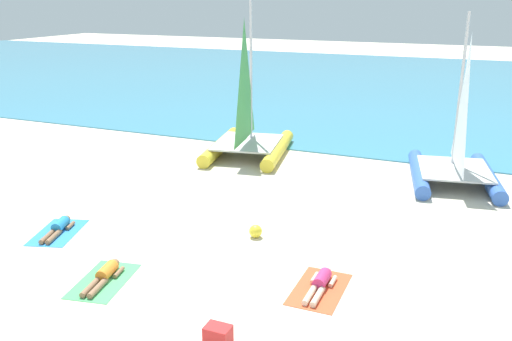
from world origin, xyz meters
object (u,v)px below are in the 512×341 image
object	(u,v)px
sailboat_blue	(455,159)
beach_ball	(256,231)
towel_middle	(104,281)
towel_right	(319,289)
sunbather_middle	(105,275)
towel_left	(58,232)
cooler_box	(218,335)
sailboat_yellow	(248,134)
sunbather_right	(320,283)
sunbather_left	(59,227)

from	to	relation	value
sailboat_blue	beach_ball	xyz separation A→B (m)	(-4.67, -7.03, -0.70)
towel_middle	towel_right	size ratio (longest dim) A/B	1.00
sunbather_middle	towel_right	bearing A→B (deg)	7.14
towel_middle	towel_left	bearing A→B (deg)	149.23
towel_middle	cooler_box	size ratio (longest dim) A/B	3.80
beach_ball	cooler_box	distance (m)	4.92
sailboat_yellow	sailboat_blue	bearing A→B (deg)	-13.41
beach_ball	sailboat_yellow	bearing A→B (deg)	115.36
sailboat_blue	cooler_box	xyz separation A→B (m)	(-3.43, -11.79, -0.70)
towel_left	cooler_box	world-z (taller)	cooler_box
towel_middle	sunbather_right	bearing A→B (deg)	19.45
towel_left	cooler_box	size ratio (longest dim) A/B	3.80
sailboat_blue	sunbather_right	size ratio (longest dim) A/B	3.78
sailboat_blue	cooler_box	bearing A→B (deg)	-117.13
sunbather_right	towel_left	bearing A→B (deg)	179.03
sunbather_left	cooler_box	world-z (taller)	cooler_box
sailboat_blue	sunbather_middle	world-z (taller)	sailboat_blue
towel_right	cooler_box	xyz separation A→B (m)	(-1.22, -2.72, 0.17)
cooler_box	sunbather_left	bearing A→B (deg)	155.96
beach_ball	cooler_box	size ratio (longest dim) A/B	0.72
sunbather_right	beach_ball	xyz separation A→B (m)	(-2.46, 1.98, 0.05)
towel_left	towel_right	size ratio (longest dim) A/B	1.00
sailboat_blue	sunbather_left	bearing A→B (deg)	-149.25
sailboat_yellow	sunbather_middle	bearing A→B (deg)	-94.54
sailboat_blue	towel_right	size ratio (longest dim) A/B	3.10
towel_middle	beach_ball	xyz separation A→B (m)	(2.33, 3.67, 0.17)
towel_right	sunbather_right	xyz separation A→B (m)	(-0.00, 0.07, 0.13)
towel_left	towel_right	xyz separation A→B (m)	(7.74, -0.13, 0.00)
towel_left	towel_right	distance (m)	7.74
beach_ball	cooler_box	xyz separation A→B (m)	(1.24, -4.76, -0.00)
towel_middle	beach_ball	bearing A→B (deg)	57.62
sunbather_left	towel_right	bearing A→B (deg)	-19.02
towel_middle	towel_right	bearing A→B (deg)	18.74
sunbather_right	sailboat_blue	bearing A→B (deg)	75.71
towel_middle	cooler_box	world-z (taller)	cooler_box
sailboat_blue	beach_ball	distance (m)	8.47
towel_left	sunbather_left	xyz separation A→B (m)	(-0.02, 0.06, 0.13)
sailboat_blue	beach_ball	bearing A→B (deg)	-134.54
sunbather_left	towel_right	world-z (taller)	sunbather_left
sailboat_blue	towel_middle	bearing A→B (deg)	-134.11
sailboat_yellow	sunbather_right	distance (m)	11.17
sailboat_yellow	towel_middle	bearing A→B (deg)	-94.51
sailboat_yellow	sunbather_right	xyz separation A→B (m)	(5.98, -9.40, -0.80)
sunbather_left	beach_ball	size ratio (longest dim) A/B	4.26
beach_ball	sunbather_left	bearing A→B (deg)	-160.79
cooler_box	towel_middle	bearing A→B (deg)	162.92
towel_right	sunbather_right	bearing A→B (deg)	90.47
towel_middle	sailboat_yellow	bearing A→B (deg)	96.13
sailboat_yellow	towel_right	xyz separation A→B (m)	(5.98, -9.47, -0.93)
sailboat_blue	sunbather_left	xyz separation A→B (m)	(-9.97, -8.87, -0.75)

